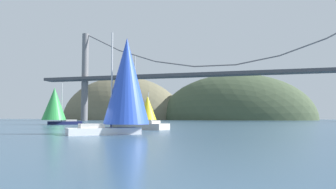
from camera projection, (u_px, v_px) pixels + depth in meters
name	position (u px, v px, depth m)	size (l,w,h in m)	color
ground_plane	(87.00, 135.00, 28.55)	(360.00, 360.00, 0.00)	#385670
headland_left	(122.00, 120.00, 172.90)	(67.13, 44.00, 46.20)	#6B664C
headland_center	(235.00, 120.00, 157.21)	(75.82, 44.00, 45.42)	#425138
suspension_bridge	(215.00, 73.00, 121.26)	(145.43, 6.00, 37.08)	slate
sailboat_green_sail	(55.00, 105.00, 66.00)	(8.44, 7.42, 8.57)	#191E4C
sailboat_blue_spinnaker	(125.00, 83.00, 29.79)	(7.62, 7.09, 9.36)	white
sailboat_yellow_sail	(148.00, 109.00, 76.06)	(4.90, 7.32, 7.58)	navy
sailboat_white_mainsail	(126.00, 96.00, 42.48)	(9.77, 6.54, 9.60)	#B7B2A8
channel_buoy	(126.00, 125.00, 49.62)	(1.10, 1.10, 2.64)	red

